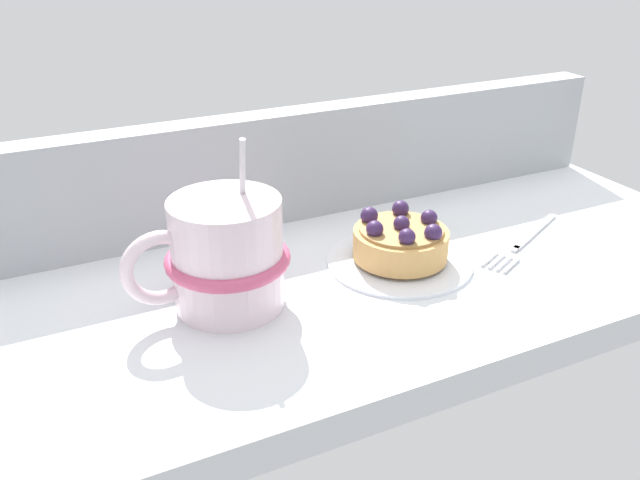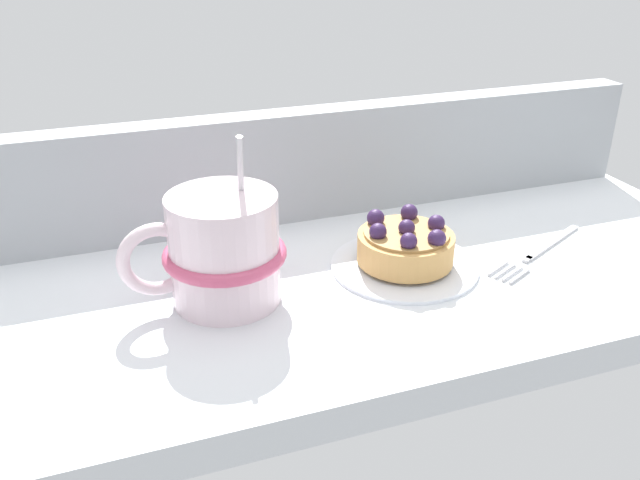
{
  "view_description": "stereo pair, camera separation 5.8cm",
  "coord_description": "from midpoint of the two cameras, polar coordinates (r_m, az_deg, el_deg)",
  "views": [
    {
      "loc": [
        -23.86,
        -47.15,
        30.03
      ],
      "look_at": [
        -0.91,
        -0.06,
        4.25
      ],
      "focal_mm": 37.72,
      "sensor_mm": 36.0,
      "label": 1
    },
    {
      "loc": [
        -18.48,
        -49.41,
        30.03
      ],
      "look_at": [
        -0.91,
        -0.06,
        4.25
      ],
      "focal_mm": 37.72,
      "sensor_mm": 36.0,
      "label": 2
    }
  ],
  "objects": [
    {
      "name": "raspberry_tart",
      "position": [
        0.63,
        4.22,
        -0.08
      ],
      "size": [
        8.9,
        8.9,
        4.31
      ],
      "color": "tan",
      "rests_on": "dessert_plate"
    },
    {
      "name": "dessert_plate",
      "position": [
        0.64,
        4.15,
        -1.73
      ],
      "size": [
        13.75,
        13.75,
        0.72
      ],
      "color": "silver",
      "rests_on": "ground_plane"
    },
    {
      "name": "ground_plane",
      "position": [
        0.61,
        -1.99,
        -4.69
      ],
      "size": [
        84.97,
        32.64,
        2.99
      ],
      "primitive_type": "cube",
      "color": "silver"
    },
    {
      "name": "dessert_fork",
      "position": [
        0.69,
        14.69,
        -0.05
      ],
      "size": [
        14.51,
        8.33,
        0.6
      ],
      "color": "#B7B7BC",
      "rests_on": "ground_plane"
    },
    {
      "name": "coffee_mug",
      "position": [
        0.56,
        -11.04,
        -1.4
      ],
      "size": [
        13.91,
        10.36,
        14.39
      ],
      "color": "silver",
      "rests_on": "ground_plane"
    },
    {
      "name": "window_rail_back",
      "position": [
        0.71,
        -6.97,
        5.97
      ],
      "size": [
        83.27,
        3.38,
        11.64
      ],
      "primitive_type": "cube",
      "color": "#9EA3A8",
      "rests_on": "ground_plane"
    }
  ]
}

